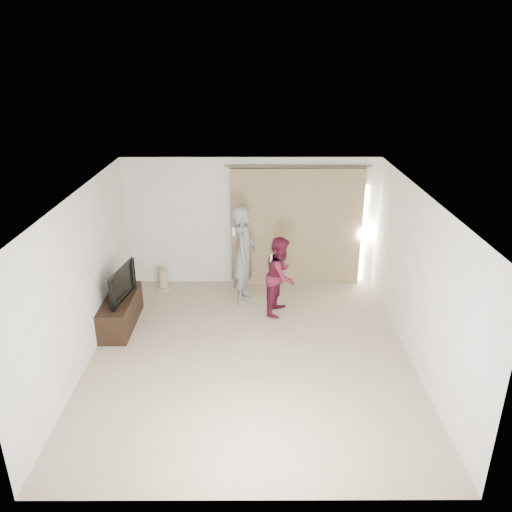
# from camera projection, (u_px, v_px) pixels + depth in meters

# --- Properties ---
(floor) EXTENTS (5.50, 5.50, 0.00)m
(floor) POSITION_uv_depth(u_px,v_px,m) (250.00, 355.00, 7.88)
(floor) COLOR #C2AF92
(floor) RESTS_ON ground
(wall_back) EXTENTS (5.00, 0.04, 2.60)m
(wall_back) POSITION_uv_depth(u_px,v_px,m) (251.00, 222.00, 9.93)
(wall_back) COLOR silver
(wall_back) RESTS_ON ground
(wall_left) EXTENTS (0.04, 5.50, 2.60)m
(wall_left) POSITION_uv_depth(u_px,v_px,m) (81.00, 281.00, 7.38)
(wall_left) COLOR silver
(wall_left) RESTS_ON ground
(ceiling) EXTENTS (5.00, 5.50, 0.01)m
(ceiling) POSITION_uv_depth(u_px,v_px,m) (250.00, 196.00, 6.90)
(ceiling) COLOR silver
(ceiling) RESTS_ON wall_back
(curtain) EXTENTS (2.80, 0.11, 2.46)m
(curtain) POSITION_uv_depth(u_px,v_px,m) (297.00, 228.00, 9.91)
(curtain) COLOR #96845C
(curtain) RESTS_ON ground
(tv_console) EXTENTS (0.48, 1.38, 0.53)m
(tv_console) POSITION_uv_depth(u_px,v_px,m) (121.00, 312.00, 8.67)
(tv_console) COLOR black
(tv_console) RESTS_ON ground
(tv) EXTENTS (0.29, 0.99, 0.57)m
(tv) POSITION_uv_depth(u_px,v_px,m) (117.00, 283.00, 8.46)
(tv) COLOR black
(tv) RESTS_ON tv_console
(scratching_post) EXTENTS (0.31, 0.31, 0.42)m
(scratching_post) POSITION_uv_depth(u_px,v_px,m) (163.00, 281.00, 10.04)
(scratching_post) COLOR tan
(scratching_post) RESTS_ON ground
(person_man) EXTENTS (0.56, 0.75, 1.89)m
(person_man) POSITION_uv_depth(u_px,v_px,m) (244.00, 255.00, 9.29)
(person_man) COLOR slate
(person_man) RESTS_ON ground
(person_woman) EXTENTS (0.75, 0.85, 1.45)m
(person_woman) POSITION_uv_depth(u_px,v_px,m) (281.00, 276.00, 8.95)
(person_woman) COLOR #57152A
(person_woman) RESTS_ON ground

